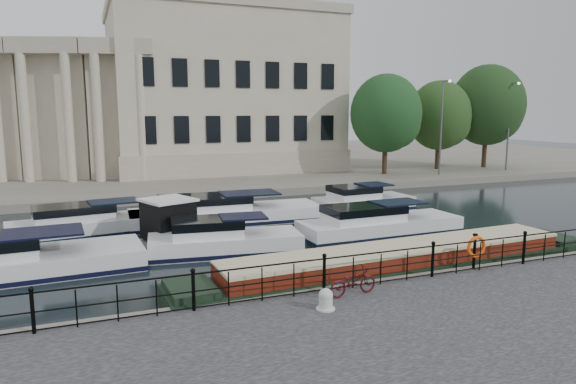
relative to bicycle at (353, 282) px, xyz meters
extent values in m
plane|color=black|center=(-0.69, 2.80, -0.97)|extent=(160.00, 160.00, 0.00)
cube|color=#6B665B|center=(-0.69, 41.80, -0.70)|extent=(120.00, 42.00, 0.55)
cylinder|color=black|center=(-8.69, 0.55, 0.13)|extent=(0.10, 0.10, 1.10)
sphere|color=black|center=(-8.69, 0.55, 0.73)|extent=(0.14, 0.14, 0.14)
cylinder|color=black|center=(-4.69, 0.55, 0.13)|extent=(0.10, 0.10, 1.10)
sphere|color=black|center=(-4.69, 0.55, 0.73)|extent=(0.14, 0.14, 0.14)
cylinder|color=black|center=(-0.69, 0.55, 0.13)|extent=(0.10, 0.10, 1.10)
sphere|color=black|center=(-0.69, 0.55, 0.73)|extent=(0.14, 0.14, 0.14)
cylinder|color=black|center=(3.31, 0.55, 0.13)|extent=(0.10, 0.10, 1.10)
sphere|color=black|center=(3.31, 0.55, 0.73)|extent=(0.14, 0.14, 0.14)
cylinder|color=black|center=(7.31, 0.55, 0.13)|extent=(0.10, 0.10, 1.10)
sphere|color=black|center=(7.31, 0.55, 0.73)|extent=(0.14, 0.14, 0.14)
cylinder|color=black|center=(-0.69, 0.55, 0.63)|extent=(24.00, 0.05, 0.05)
cylinder|color=black|center=(-0.69, 0.55, 0.13)|extent=(24.00, 0.04, 0.04)
cylinder|color=black|center=(-0.69, 0.55, -0.34)|extent=(24.00, 0.04, 0.04)
cube|color=#ADA38C|center=(5.31, 35.80, 6.58)|extent=(20.00, 14.00, 14.00)
cube|color=#9E937F|center=(5.31, 35.80, 13.98)|extent=(20.40, 14.40, 0.80)
cylinder|color=#ADA38C|center=(5.31, 35.80, 15.18)|extent=(5.20, 5.20, 2.50)
cube|color=#9E937F|center=(5.31, 35.80, 0.58)|extent=(20.30, 14.30, 2.00)
cube|color=#ADA38C|center=(-4.01, 31.83, 5.08)|extent=(5.73, 4.06, 11.00)
cube|color=#9E937F|center=(-4.45, 29.88, 9.98)|extent=(5.62, 2.73, 1.20)
cylinder|color=#ADA38C|center=(-2.97, 28.96, 4.48)|extent=(0.70, 0.70, 9.80)
cylinder|color=#ADA38C|center=(-6.17, 29.68, 4.48)|extent=(0.70, 0.70, 9.80)
cube|color=#ADA38C|center=(-8.97, 33.25, 5.08)|extent=(5.90, 4.56, 11.00)
cube|color=#9E937F|center=(-9.64, 31.36, 9.98)|extent=(5.62, 3.30, 1.20)
cylinder|color=#ADA38C|center=(-8.28, 30.28, 4.48)|extent=(0.70, 0.70, 9.80)
cylinder|color=#ADA38C|center=(-11.37, 31.37, 4.48)|extent=(0.70, 0.70, 9.80)
cylinder|color=#59595B|center=(21.31, 23.30, 3.58)|extent=(0.16, 0.16, 8.00)
sphere|color=#FFF2CC|center=(21.31, 22.45, 7.53)|extent=(0.24, 0.24, 0.24)
cylinder|color=#59595B|center=(29.31, 23.80, 3.58)|extent=(0.16, 0.16, 8.00)
sphere|color=#FFF2CC|center=(29.31, 22.95, 7.53)|extent=(0.24, 0.24, 0.24)
imported|color=#410B13|center=(0.00, 0.00, 0.00)|extent=(1.66, 0.71, 0.85)
cylinder|color=beige|center=(-1.25, -0.71, -0.22)|extent=(0.38, 0.38, 0.40)
sphere|color=beige|center=(-1.25, -0.71, -0.02)|extent=(0.40, 0.40, 0.40)
cylinder|color=beige|center=(-1.25, -0.71, -0.40)|extent=(0.54, 0.54, 0.04)
cylinder|color=black|center=(5.19, 0.70, 0.19)|extent=(0.10, 0.10, 1.24)
cube|color=black|center=(5.19, 0.70, 0.81)|extent=(0.12, 0.12, 0.08)
torus|color=#FB540D|center=(5.19, 0.62, 0.40)|extent=(0.78, 0.12, 0.78)
cube|color=black|center=(3.20, 2.24, -0.87)|extent=(17.15, 3.00, 1.02)
cube|color=#5D1A0D|center=(3.20, 2.24, -0.22)|extent=(13.72, 2.52, 0.80)
cube|color=beige|center=(3.20, 2.24, 0.18)|extent=(13.73, 2.58, 0.11)
cube|color=#6B665B|center=(-3.88, 10.30, -0.92)|extent=(3.50, 3.24, 0.24)
cube|color=black|center=(-3.88, 10.30, 0.13)|extent=(2.45, 2.45, 1.70)
cube|color=white|center=(-3.88, 10.30, 1.08)|extent=(2.70, 2.70, 0.11)
cube|color=silver|center=(-10.01, 7.72, -0.77)|extent=(9.48, 3.52, 1.20)
cube|color=black|center=(-10.01, 7.72, -0.85)|extent=(9.58, 3.56, 0.18)
cube|color=black|center=(-8.89, 7.78, 0.58)|extent=(2.91, 2.27, 0.08)
cube|color=white|center=(-1.85, 7.90, -0.77)|extent=(6.69, 3.12, 1.20)
cube|color=black|center=(-1.85, 7.90, -0.85)|extent=(6.75, 3.15, 0.18)
cube|color=white|center=(-2.62, 8.00, 0.08)|extent=(3.12, 2.25, 0.90)
cube|color=black|center=(-1.08, 7.80, 0.58)|extent=(2.13, 1.85, 0.08)
cube|color=white|center=(6.09, 8.27, -0.77)|extent=(8.23, 2.68, 1.20)
cube|color=black|center=(6.09, 8.27, -0.85)|extent=(8.31, 2.71, 0.18)
cube|color=white|center=(5.11, 8.24, 0.08)|extent=(3.72, 2.14, 0.90)
cube|color=black|center=(7.07, 8.29, 0.58)|extent=(2.49, 1.81, 0.08)
cube|color=silver|center=(-6.98, 13.65, -0.77)|extent=(8.21, 3.58, 1.20)
cube|color=black|center=(-6.98, 13.65, -0.85)|extent=(8.29, 3.61, 0.18)
cube|color=silver|center=(-7.92, 13.52, 0.08)|extent=(3.83, 2.52, 0.90)
cube|color=black|center=(-6.03, 13.79, 0.58)|extent=(2.60, 2.06, 0.08)
cube|color=white|center=(-0.16, 13.86, -0.77)|extent=(10.51, 3.47, 1.20)
cube|color=black|center=(-0.16, 13.86, -0.85)|extent=(10.62, 3.51, 0.18)
cube|color=white|center=(-1.41, 13.91, 0.08)|extent=(4.78, 2.68, 0.90)
cube|color=black|center=(1.08, 13.81, 0.58)|extent=(3.21, 2.26, 0.08)
cube|color=silver|center=(8.57, 14.19, -0.77)|extent=(6.12, 2.95, 1.20)
cube|color=black|center=(8.57, 14.19, -0.85)|extent=(6.18, 2.98, 0.18)
cube|color=silver|center=(7.85, 14.15, 0.08)|extent=(2.81, 2.29, 0.90)
cube|color=black|center=(9.29, 14.23, 0.58)|extent=(1.89, 1.93, 0.08)
cylinder|color=black|center=(17.29, 25.72, 1.00)|extent=(0.44, 0.44, 2.85)
ellipsoid|color=#133E15|center=(17.29, 25.72, 4.87)|extent=(6.19, 6.19, 6.84)
sphere|color=#133E15|center=(17.89, 25.32, 4.05)|extent=(4.56, 4.56, 4.56)
cylinder|color=black|center=(24.15, 27.26, 0.95)|extent=(0.44, 0.44, 2.74)
ellipsoid|color=#1E3F14|center=(24.15, 27.26, 4.66)|extent=(5.94, 5.94, 6.57)
sphere|color=#1E3F14|center=(24.75, 26.86, 3.88)|extent=(4.38, 4.38, 4.38)
cylinder|color=black|center=(29.30, 26.69, 1.21)|extent=(0.44, 0.44, 3.26)
ellipsoid|color=#153310|center=(29.30, 26.69, 5.63)|extent=(7.08, 7.08, 7.82)
sphere|color=#153310|center=(29.90, 26.29, 4.70)|extent=(5.21, 5.21, 5.21)
camera|label=1|loc=(-7.26, -13.00, 5.05)|focal=32.00mm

